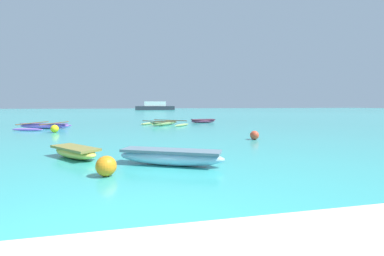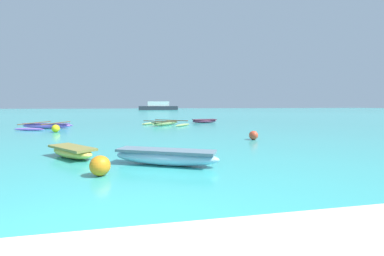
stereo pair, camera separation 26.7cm
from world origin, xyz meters
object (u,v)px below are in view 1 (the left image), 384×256
(mooring_buoy_1, at_px, (55,129))
(moored_boat_2, at_px, (75,152))
(mooring_buoy_0, at_px, (106,166))
(moored_boat_0, at_px, (165,123))
(moored_boat_1, at_px, (203,121))
(mooring_buoy_2, at_px, (254,135))
(moored_boat_4, at_px, (171,156))
(moored_boat_3, at_px, (44,126))
(distant_ferry, at_px, (155,106))

(mooring_buoy_1, bearing_deg, moored_boat_2, -70.30)
(moored_boat_2, height_order, mooring_buoy_0, mooring_buoy_0)
(moored_boat_0, bearing_deg, moored_boat_1, -19.25)
(mooring_buoy_2, bearing_deg, moored_boat_4, -136.81)
(moored_boat_2, relative_size, mooring_buoy_2, 4.74)
(moored_boat_2, xyz_separation_m, mooring_buoy_0, (1.28, -2.54, 0.05))
(moored_boat_3, relative_size, mooring_buoy_1, 8.47)
(moored_boat_2, xyz_separation_m, moored_boat_4, (3.02, -1.70, 0.05))
(moored_boat_3, relative_size, distant_ferry, 0.33)
(mooring_buoy_2, bearing_deg, moored_boat_2, -159.78)
(mooring_buoy_2, xyz_separation_m, distant_ferry, (0.04, 74.03, 0.92))
(moored_boat_1, xyz_separation_m, mooring_buoy_1, (-11.63, -6.55, 0.05))
(mooring_buoy_1, bearing_deg, moored_boat_4, -59.55)
(moored_boat_0, height_order, moored_boat_2, moored_boat_0)
(moored_boat_4, distance_m, distant_ferry, 78.83)
(moored_boat_2, distance_m, moored_boat_4, 3.47)
(moored_boat_4, xyz_separation_m, distant_ferry, (4.97, 78.66, 0.89))
(moored_boat_4, bearing_deg, moored_boat_1, 97.77)
(mooring_buoy_0, height_order, mooring_buoy_1, mooring_buoy_0)
(moored_boat_3, bearing_deg, mooring_buoy_1, -45.30)
(moored_boat_1, height_order, moored_boat_3, moored_boat_3)
(moored_boat_0, relative_size, moored_boat_2, 1.94)
(moored_boat_3, distance_m, mooring_buoy_2, 15.54)
(moored_boat_3, height_order, mooring_buoy_2, mooring_buoy_2)
(moored_boat_1, distance_m, mooring_buoy_0, 19.30)
(moored_boat_3, bearing_deg, moored_boat_0, 24.15)
(moored_boat_0, relative_size, moored_boat_1, 1.61)
(moored_boat_1, xyz_separation_m, moored_boat_2, (-8.48, -15.37, 0.01))
(moored_boat_2, xyz_separation_m, moored_boat_3, (-4.75, 11.87, -0.01))
(moored_boat_1, distance_m, mooring_buoy_2, 12.44)
(moored_boat_1, relative_size, mooring_buoy_2, 5.72)
(moored_boat_0, distance_m, moored_boat_3, 9.22)
(moored_boat_4, bearing_deg, distant_ferry, 111.86)
(moored_boat_0, height_order, moored_boat_4, moored_boat_4)
(moored_boat_3, bearing_deg, moored_boat_1, 32.01)
(moored_boat_2, height_order, moored_boat_4, moored_boat_4)
(moored_boat_2, bearing_deg, mooring_buoy_0, -13.34)
(mooring_buoy_2, bearing_deg, mooring_buoy_1, 152.13)
(moored_boat_4, relative_size, mooring_buoy_1, 6.51)
(mooring_buoy_2, bearing_deg, moored_boat_0, 109.47)
(moored_boat_0, xyz_separation_m, mooring_buoy_0, (-3.12, -15.53, 0.06))
(moored_boat_1, height_order, moored_boat_2, moored_boat_2)
(moored_boat_2, height_order, mooring_buoy_2, mooring_buoy_2)
(moored_boat_3, bearing_deg, moored_boat_2, -50.99)
(moored_boat_1, relative_size, mooring_buoy_0, 5.07)
(mooring_buoy_2, bearing_deg, mooring_buoy_0, -140.67)
(moored_boat_4, relative_size, mooring_buoy_2, 7.01)
(moored_boat_3, xyz_separation_m, distant_ferry, (12.75, 65.09, 0.94))
(mooring_buoy_0, bearing_deg, mooring_buoy_1, 111.36)
(moored_boat_2, distance_m, mooring_buoy_2, 8.48)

